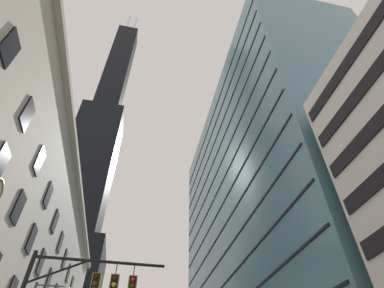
{
  "coord_description": "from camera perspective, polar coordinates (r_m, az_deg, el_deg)",
  "views": [
    {
      "loc": [
        -2.84,
        -12.4,
        1.45
      ],
      "look_at": [
        3.01,
        15.78,
        28.09
      ],
      "focal_mm": 28.13,
      "sensor_mm": 36.0,
      "label": 1
    }
  ],
  "objects": [
    {
      "name": "dark_skyscraper",
      "position": [
        102.93,
        -20.46,
        -9.6
      ],
      "size": [
        22.25,
        22.25,
        181.46
      ],
      "color": "black",
      "rests_on": "ground"
    },
    {
      "name": "glass_office_midrise",
      "position": [
        56.62,
        14.81,
        -12.81
      ],
      "size": [
        19.45,
        53.67,
        56.97
      ],
      "color": "teal",
      "rests_on": "ground"
    }
  ]
}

